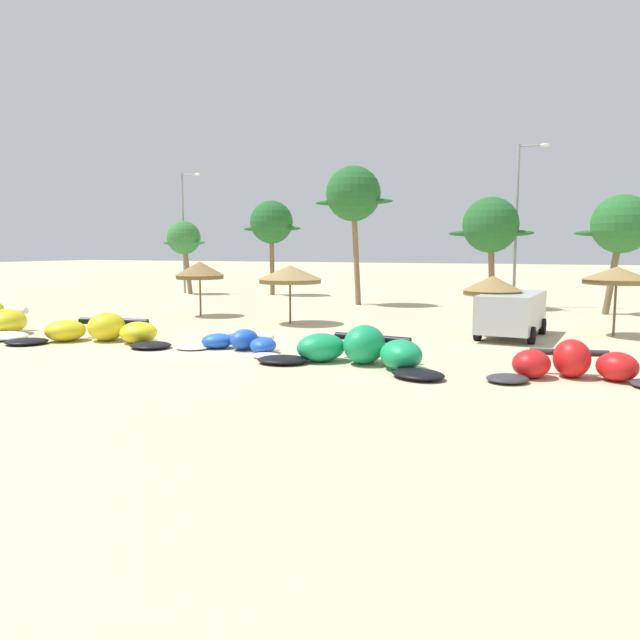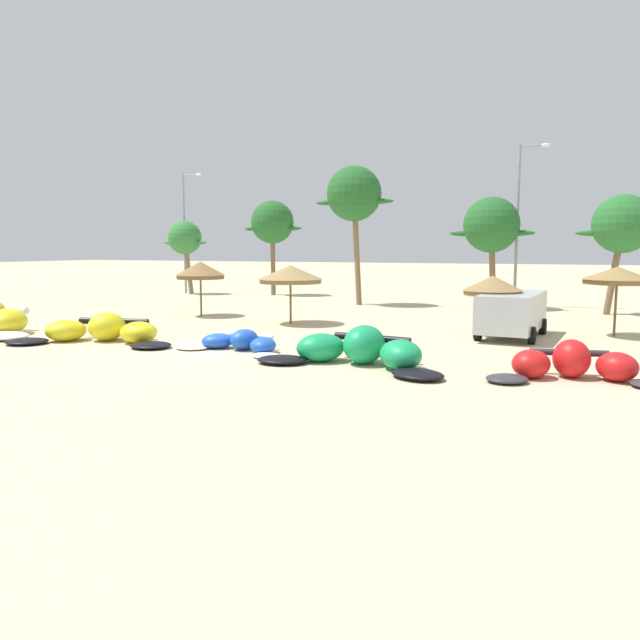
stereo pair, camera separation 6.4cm
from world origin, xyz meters
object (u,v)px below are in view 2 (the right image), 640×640
at_px(kite_center, 359,350).
at_px(palm_left_of_gap, 354,195).
at_px(beach_umbrella_near_palms, 493,285).
at_px(parked_van, 513,311).
at_px(lamppost_west_center, 520,218).
at_px(kite_right_of_center, 573,365).
at_px(beach_umbrella_near_van, 200,270).
at_px(lamppost_west, 186,227).
at_px(palm_center_left, 491,226).
at_px(kite_left, 102,331).
at_px(palm_leftmost, 185,239).
at_px(palm_center_right, 623,225).
at_px(palm_left, 272,223).
at_px(kite_left_of_center, 240,343).
at_px(beach_umbrella_outermost, 617,275).
at_px(beach_umbrella_middle, 290,274).

bearing_deg(kite_center, palm_left_of_gap, 110.69).
distance_m(beach_umbrella_near_palms, parked_van, 1.33).
bearing_deg(lamppost_west_center, palm_left_of_gap, -165.00).
distance_m(kite_center, beach_umbrella_near_palms, 8.98).
distance_m(kite_right_of_center, beach_umbrella_near_van, 21.25).
distance_m(lamppost_west, lamppost_west_center, 26.11).
distance_m(beach_umbrella_near_van, palm_center_left, 17.58).
bearing_deg(kite_left, kite_right_of_center, -0.41).
distance_m(beach_umbrella_near_van, palm_leftmost, 16.86).
height_order(palm_center_left, palm_center_right, palm_center_left).
distance_m(kite_center, beach_umbrella_near_van, 16.22).
distance_m(palm_leftmost, palm_center_right, 31.52).
bearing_deg(palm_leftmost, palm_left, 13.78).
bearing_deg(parked_van, kite_center, -114.21).
bearing_deg(palm_center_right, palm_left, 167.82).
relative_size(palm_left, palm_center_left, 1.09).
distance_m(kite_left_of_center, lamppost_west_center, 23.13).
distance_m(kite_left_of_center, parked_van, 11.43).
bearing_deg(lamppost_west, kite_center, -45.33).
xyz_separation_m(palm_left_of_gap, lamppost_west, (-16.09, 4.24, -1.69)).
xyz_separation_m(kite_left_of_center, beach_umbrella_near_palms, (7.80, 7.42, 1.84)).
xyz_separation_m(palm_leftmost, palm_left, (7.03, 1.72, 1.19)).
relative_size(palm_left_of_gap, lamppost_west_center, 0.89).
distance_m(beach_umbrella_near_van, beach_umbrella_outermost, 20.34).
height_order(beach_umbrella_outermost, palm_leftmost, palm_leftmost).
xyz_separation_m(beach_umbrella_near_van, palm_left_of_gap, (5.32, 9.57, 4.58)).
bearing_deg(palm_left_of_gap, kite_center, -69.31).
distance_m(kite_left_of_center, beach_umbrella_outermost, 15.77).
relative_size(kite_center, palm_left_of_gap, 0.73).
distance_m(beach_umbrella_outermost, palm_leftmost, 33.37).
xyz_separation_m(kite_center, kite_right_of_center, (6.22, 0.42, -0.05)).
xyz_separation_m(kite_center, lamppost_west, (-23.45, 23.72, 4.91)).
xyz_separation_m(beach_umbrella_outermost, parked_van, (-3.91, -1.84, -1.46)).
distance_m(beach_umbrella_outermost, palm_left, 28.01).
xyz_separation_m(beach_umbrella_outermost, palm_left, (-23.72, 14.57, 3.08)).
distance_m(beach_umbrella_outermost, palm_center_right, 9.64).
bearing_deg(kite_center, kite_left_of_center, 169.42).
bearing_deg(palm_leftmost, parked_van, -28.69).
distance_m(palm_left, palm_left_of_gap, 10.27).
bearing_deg(kite_left_of_center, palm_center_right, 54.80).
bearing_deg(beach_umbrella_near_palms, lamppost_west_center, 91.26).
height_order(beach_umbrella_near_palms, palm_center_left, palm_center_left).
height_order(kite_left_of_center, palm_center_right, palm_center_right).
xyz_separation_m(kite_center, lamppost_west_center, (2.61, 22.15, 5.09)).
distance_m(beach_umbrella_near_van, palm_left, 15.55).
bearing_deg(kite_left_of_center, lamppost_west_center, 70.57).
distance_m(palm_leftmost, palm_left, 7.33).
relative_size(kite_left, palm_center_right, 1.04).
bearing_deg(palm_center_left, kite_center, -93.22).
xyz_separation_m(beach_umbrella_middle, palm_left_of_gap, (-0.67, 10.73, 4.65)).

